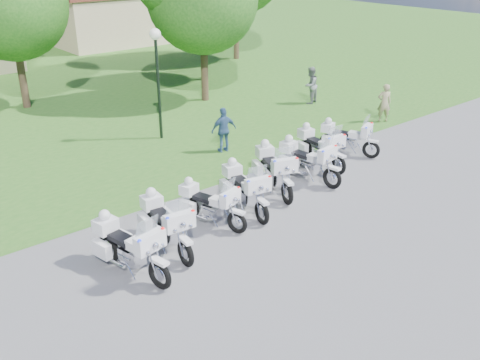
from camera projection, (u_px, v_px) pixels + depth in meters
ground at (281, 217)px, 15.73m from camera, size 100.00×100.00×0.00m
motorcycle_0 at (128, 246)px, 12.86m from camera, size 1.17×2.58×1.75m
motorcycle_1 at (166, 223)px, 13.92m from camera, size 1.00×2.58×1.73m
motorcycle_2 at (209, 203)px, 15.13m from camera, size 1.17×2.26×1.56m
motorcycle_3 at (244, 188)px, 15.94m from camera, size 1.14×2.51×1.70m
motorcycle_4 at (274, 169)px, 17.18m from camera, size 1.45×2.52×1.77m
motorcycle_5 at (307, 160)px, 17.96m from camera, size 1.01×2.54×1.71m
motorcycle_6 at (319, 146)px, 19.15m from camera, size 1.00×2.50×1.68m
motorcycle_7 at (346, 137)px, 20.17m from camera, size 1.32×2.27×1.60m
lamp_post at (157, 57)px, 20.68m from camera, size 0.44×0.44×4.41m
building_east at (123, 15)px, 42.41m from camera, size 11.44×7.28×4.10m
bystander_a at (384, 103)px, 23.70m from camera, size 0.74×0.69×1.71m
bystander_b at (310, 85)px, 26.35m from camera, size 1.04×0.91×1.82m
bystander_c at (224, 130)px, 20.27m from camera, size 1.08×0.62×1.74m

